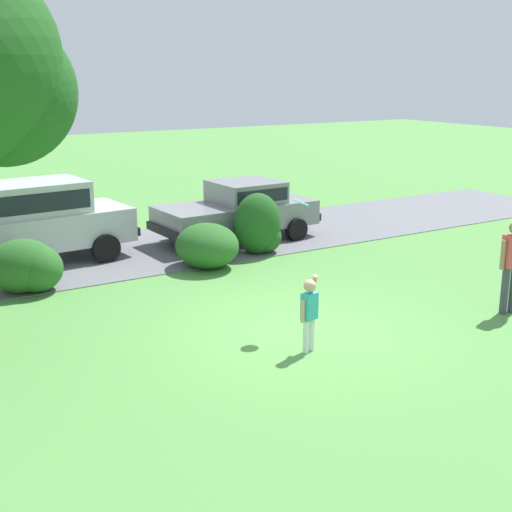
# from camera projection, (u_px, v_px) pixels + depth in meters

# --- Properties ---
(ground_plane) EXTENTS (80.00, 80.00, 0.00)m
(ground_plane) POSITION_uv_depth(u_px,v_px,m) (303.00, 330.00, 11.92)
(ground_plane) COLOR #518E42
(driveway_strip) EXTENTS (28.00, 4.40, 0.02)m
(driveway_strip) POSITION_uv_depth(u_px,v_px,m) (153.00, 249.00, 17.33)
(driveway_strip) COLOR slate
(driveway_strip) RESTS_ON ground
(shrub_near_tree) EXTENTS (1.48, 1.21, 1.11)m
(shrub_near_tree) POSITION_uv_depth(u_px,v_px,m) (28.00, 267.00, 13.87)
(shrub_near_tree) COLOR #286023
(shrub_near_tree) RESTS_ON ground
(shrub_centre_left) EXTENTS (1.43, 1.58, 1.02)m
(shrub_centre_left) POSITION_uv_depth(u_px,v_px,m) (208.00, 247.00, 15.65)
(shrub_centre_left) COLOR #286023
(shrub_centre_left) RESTS_ON ground
(shrub_centre) EXTENTS (1.23, 1.00, 1.52)m
(shrub_centre) POSITION_uv_depth(u_px,v_px,m) (259.00, 227.00, 16.80)
(shrub_centre) COLOR #1E511C
(shrub_centre) RESTS_ON ground
(parked_sedan) EXTENTS (4.46, 2.22, 1.56)m
(parked_sedan) POSITION_uv_depth(u_px,v_px,m) (239.00, 208.00, 18.15)
(parked_sedan) COLOR gray
(parked_sedan) RESTS_ON ground
(parked_suv) EXTENTS (4.83, 2.38, 1.92)m
(parked_suv) POSITION_uv_depth(u_px,v_px,m) (31.00, 218.00, 15.83)
(parked_suv) COLOR silver
(parked_suv) RESTS_ON ground
(child_thrower) EXTENTS (0.42, 0.33, 1.29)m
(child_thrower) POSITION_uv_depth(u_px,v_px,m) (309.00, 309.00, 10.84)
(child_thrower) COLOR white
(child_thrower) RESTS_ON ground
(frisbee) EXTENTS (0.28, 0.28, 0.15)m
(frisbee) POSITION_uv_depth(u_px,v_px,m) (301.00, 203.00, 11.62)
(frisbee) COLOR #1EB7B2
(adult_onlooker) EXTENTS (0.52, 0.28, 1.74)m
(adult_onlooker) POSITION_uv_depth(u_px,v_px,m) (512.00, 262.00, 12.53)
(adult_onlooker) COLOR #3F3F4C
(adult_onlooker) RESTS_ON ground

